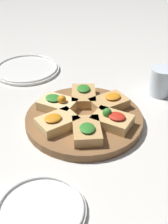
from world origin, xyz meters
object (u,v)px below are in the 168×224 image
object	(u,v)px
serving_board	(84,119)
plate_right	(27,69)
plate_left	(40,210)
water_glass	(161,82)

from	to	relation	value
serving_board	plate_right	world-z (taller)	serving_board
plate_left	water_glass	xyz separation A→B (m)	(0.52, -0.29, 0.04)
serving_board	plate_right	size ratio (longest dim) A/B	1.37
serving_board	water_glass	world-z (taller)	water_glass
plate_left	plate_right	bearing A→B (deg)	17.55
plate_right	water_glass	bearing A→B (deg)	-103.50
plate_right	serving_board	bearing A→B (deg)	-140.40
plate_right	water_glass	distance (m)	0.51
water_glass	plate_left	bearing A→B (deg)	150.95
water_glass	plate_right	bearing A→B (deg)	76.50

